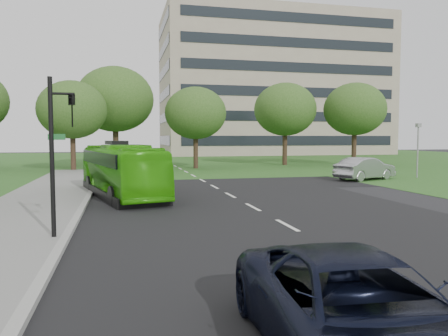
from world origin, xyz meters
name	(u,v)px	position (x,y,z in m)	size (l,w,h in m)	color
ground	(268,216)	(0.00, 0.00, 0.00)	(160.00, 160.00, 0.00)	black
street_surfaces	(181,171)	(-0.38, 22.75, 0.03)	(120.00, 120.00, 0.15)	black
office_building	(272,86)	(21.96, 61.96, 12.50)	(40.10, 20.10, 25.00)	gray
tree_park_a	(72,110)	(-9.68, 25.09, 5.45)	(6.05, 6.05, 8.03)	black
tree_park_b	(115,99)	(-6.03, 29.92, 6.85)	(7.75, 7.75, 10.16)	black
tree_park_c	(196,113)	(1.56, 26.09, 5.36)	(5.94, 5.94, 7.89)	black
tree_park_d	(285,110)	(11.94, 29.13, 6.05)	(6.76, 6.76, 8.94)	black
tree_park_e	(355,109)	(19.33, 27.44, 6.08)	(6.71, 6.71, 8.95)	black
bus	(121,171)	(-5.50, 6.92, 1.32)	(2.22, 9.51, 2.65)	#35AC0D
sedan	(365,169)	(11.33, 11.90, 0.81)	(1.71, 4.90, 1.61)	#9A9B9F
suv	(358,313)	(-2.50, -10.85, 0.72)	(2.40, 5.22, 1.45)	black
traffic_light	(57,146)	(-7.26, -2.58, 2.78)	(0.77, 0.24, 4.73)	black
camera_pole	(418,143)	(16.00, 12.47, 2.62)	(0.35, 0.31, 4.06)	gray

